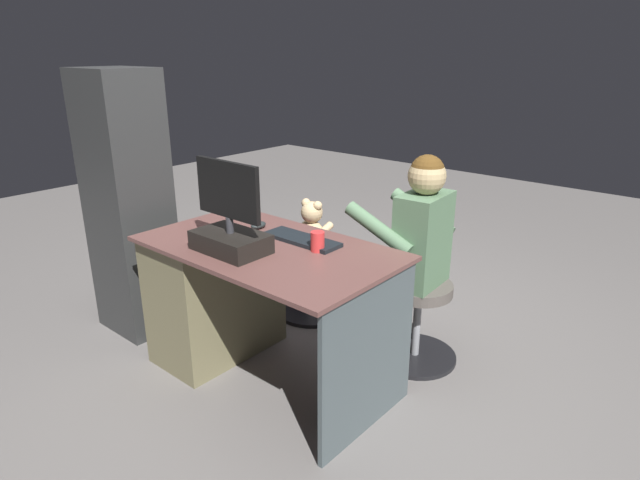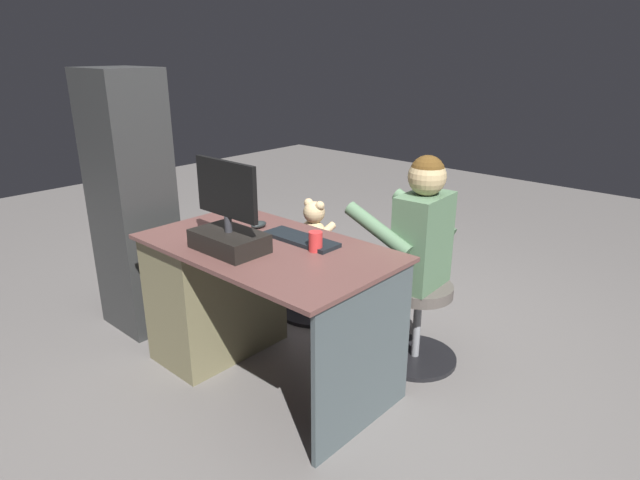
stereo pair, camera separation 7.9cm
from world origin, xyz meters
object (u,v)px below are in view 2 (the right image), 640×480
(teddy_bear, at_px, (315,225))
(keyboard, at_px, (301,239))
(cup, at_px, (316,241))
(tv_remote, at_px, (212,232))
(visitor_chair, at_px, (417,318))
(desk, at_px, (227,290))
(monitor, at_px, (228,227))
(office_chair_teddy, at_px, (314,276))
(person, at_px, (409,241))
(computer_mouse, at_px, (259,225))

(teddy_bear, bearing_deg, keyboard, 126.82)
(cup, distance_m, tv_remote, 0.60)
(teddy_bear, bearing_deg, tv_remote, 89.66)
(keyboard, height_order, visitor_chair, keyboard)
(cup, bearing_deg, teddy_bear, -47.18)
(tv_remote, bearing_deg, teddy_bear, -102.57)
(desk, bearing_deg, monitor, 148.41)
(office_chair_teddy, bearing_deg, cup, 133.30)
(cup, distance_m, office_chair_teddy, 1.00)
(desk, height_order, keyboard, keyboard)
(office_chair_teddy, relative_size, visitor_chair, 1.06)
(cup, xyz_separation_m, person, (-0.17, -0.56, -0.11))
(tv_remote, relative_size, office_chair_teddy, 0.31)
(keyboard, xyz_separation_m, cup, (-0.15, 0.05, 0.04))
(keyboard, distance_m, computer_mouse, 0.32)
(teddy_bear, bearing_deg, cup, 132.82)
(person, bearing_deg, teddy_bear, -4.38)
(monitor, distance_m, cup, 0.42)
(monitor, distance_m, office_chair_teddy, 1.10)
(keyboard, xyz_separation_m, teddy_bear, (0.42, -0.56, -0.16))
(office_chair_teddy, distance_m, visitor_chair, 0.82)
(cup, bearing_deg, monitor, 40.37)
(monitor, relative_size, keyboard, 1.03)
(computer_mouse, bearing_deg, tv_remote, 63.81)
(monitor, xyz_separation_m, office_chair_teddy, (0.26, -0.87, -0.61))
(office_chair_teddy, distance_m, person, 0.86)
(teddy_bear, xyz_separation_m, visitor_chair, (-0.82, 0.06, -0.34))
(monitor, bearing_deg, teddy_bear, -73.78)
(person, bearing_deg, computer_mouse, 38.94)
(computer_mouse, xyz_separation_m, teddy_bear, (0.11, -0.57, -0.16))
(keyboard, relative_size, computer_mouse, 4.38)
(tv_remote, relative_size, visitor_chair, 0.32)
(desk, distance_m, teddy_bear, 0.75)
(cup, distance_m, person, 0.59)
(teddy_bear, height_order, person, person)
(desk, distance_m, cup, 0.71)
(cup, xyz_separation_m, office_chair_teddy, (0.57, -0.61, -0.54))
(keyboard, xyz_separation_m, computer_mouse, (0.32, 0.00, 0.01))
(keyboard, bearing_deg, teddy_bear, -53.18)
(desk, xyz_separation_m, office_chair_teddy, (-0.00, -0.71, -0.14))
(keyboard, relative_size, visitor_chair, 0.91)
(teddy_bear, bearing_deg, monitor, 106.22)
(desk, relative_size, office_chair_teddy, 2.64)
(computer_mouse, relative_size, office_chair_teddy, 0.20)
(desk, xyz_separation_m, tv_remote, (0.00, 0.07, 0.36))
(desk, height_order, teddy_bear, teddy_bear)
(visitor_chair, bearing_deg, monitor, 55.48)
(desk, height_order, tv_remote, tv_remote)
(keyboard, bearing_deg, desk, 20.41)
(desk, height_order, monitor, monitor)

